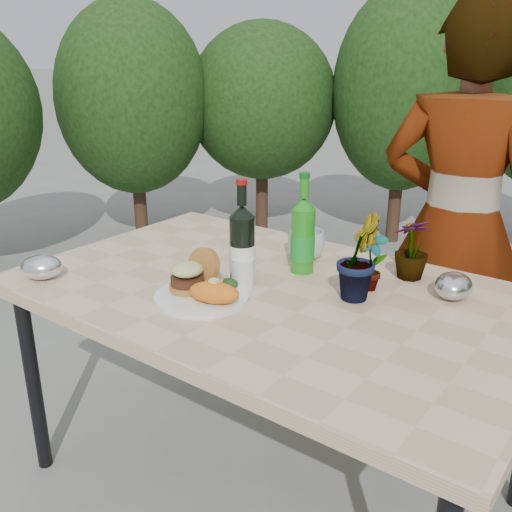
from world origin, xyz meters
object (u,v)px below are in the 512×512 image
Objects in this scene: person at (457,228)px; patio_table at (271,305)px; dinner_plate at (202,297)px; wine_bottle at (242,247)px.

patio_table is at bearing 59.46° from person.
wine_bottle reaches higher than dinner_plate.
dinner_plate is 0.20m from wine_bottle.
person is at bearing 67.18° from patio_table.
dinner_plate is at bearing -105.18° from wine_bottle.
person is at bearing 65.23° from dinner_plate.
dinner_plate is at bearing 57.51° from person.
wine_bottle is at bearing 80.50° from dinner_plate.
patio_table is 0.21m from wine_bottle.
patio_table is at bearing 58.12° from dinner_plate.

